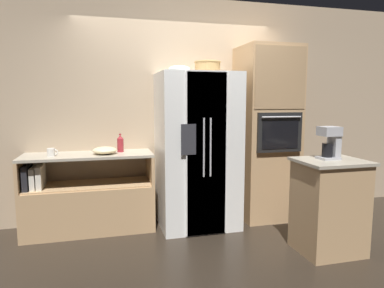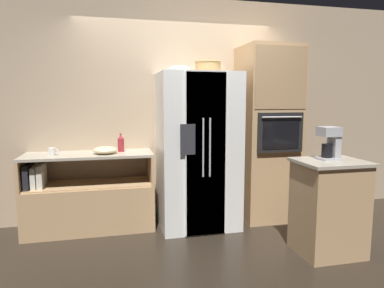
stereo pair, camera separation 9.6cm
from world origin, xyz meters
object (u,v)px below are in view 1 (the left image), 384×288
at_px(refrigerator, 197,150).
at_px(fruit_bowl, 179,69).
at_px(wall_oven, 266,133).
at_px(mug, 51,152).
at_px(wicker_basket, 208,67).
at_px(mixing_bowl, 105,150).
at_px(coffee_maker, 331,141).
at_px(bottle_tall, 120,144).

relative_size(refrigerator, fruit_bowl, 7.21).
bearing_deg(refrigerator, wall_oven, 3.98).
distance_m(refrigerator, mug, 1.65).
distance_m(wicker_basket, mixing_bowl, 1.56).
distance_m(refrigerator, coffee_maker, 1.51).
bearing_deg(mixing_bowl, wall_oven, -0.30).
bearing_deg(mixing_bowl, fruit_bowl, -2.26).
distance_m(wall_oven, mixing_bowl, 2.02).
xyz_separation_m(refrigerator, wall_oven, (0.94, 0.07, 0.18)).
height_order(bottle_tall, coffee_maker, coffee_maker).
relative_size(mug, coffee_maker, 0.36).
relative_size(wicker_basket, fruit_bowl, 1.25).
bearing_deg(wall_oven, fruit_bowl, -178.80).
bearing_deg(mug, mixing_bowl, 2.54).
bearing_deg(refrigerator, bottle_tall, 167.85).
xyz_separation_m(fruit_bowl, coffee_maker, (1.28, -1.08, -0.76)).
bearing_deg(bottle_tall, coffee_maker, -31.93).
bearing_deg(coffee_maker, bottle_tall, 148.07).
distance_m(fruit_bowl, bottle_tall, 1.12).
height_order(wicker_basket, mug, wicker_basket).
bearing_deg(wicker_basket, bottle_tall, 172.60).
bearing_deg(coffee_maker, refrigerator, 136.13).
relative_size(mug, mixing_bowl, 0.42).
bearing_deg(wall_oven, mixing_bowl, 179.70).
bearing_deg(bottle_tall, mixing_bowl, -147.37).
xyz_separation_m(wall_oven, mixing_bowl, (-2.02, 0.01, -0.15)).
bearing_deg(wicker_basket, coffee_maker, -49.51).
bearing_deg(fruit_bowl, mixing_bowl, 177.74).
relative_size(bottle_tall, mug, 1.87).
height_order(wicker_basket, bottle_tall, wicker_basket).
distance_m(refrigerator, fruit_bowl, 0.98).
xyz_separation_m(wicker_basket, coffee_maker, (0.94, -1.10, -0.80)).
relative_size(refrigerator, mug, 15.71).
relative_size(wicker_basket, mixing_bowl, 1.15).
bearing_deg(refrigerator, mixing_bowl, 175.97).
relative_size(wall_oven, wicker_basket, 6.89).
distance_m(fruit_bowl, mug, 1.72).
xyz_separation_m(wicker_basket, fruit_bowl, (-0.35, -0.02, -0.04)).
bearing_deg(mug, coffee_maker, -21.75).
height_order(fruit_bowl, coffee_maker, fruit_bowl).
bearing_deg(coffee_maker, fruit_bowl, 139.95).
height_order(wall_oven, fruit_bowl, wall_oven).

